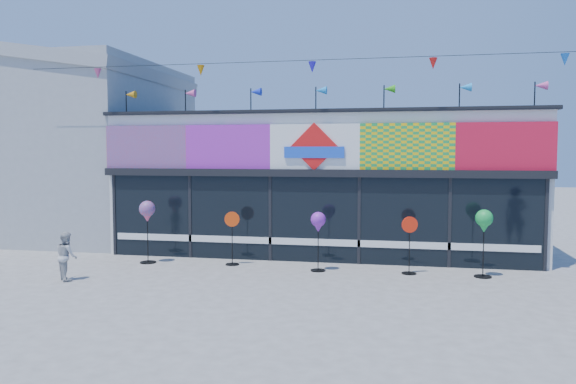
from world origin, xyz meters
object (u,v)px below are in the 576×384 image
(spinner_2, at_px, (318,224))
(spinner_3, at_px, (409,244))
(spinner_1, at_px, (232,237))
(spinner_0, at_px, (147,213))
(spinner_4, at_px, (484,223))
(child, at_px, (67,256))

(spinner_2, relative_size, spinner_3, 1.06)
(spinner_1, xyz_separation_m, spinner_3, (4.54, -0.22, -0.00))
(spinner_1, distance_m, spinner_3, 4.54)
(spinner_0, bearing_deg, spinner_4, -0.41)
(child, bearing_deg, spinner_4, -123.81)
(spinner_0, bearing_deg, spinner_3, -0.23)
(spinner_2, bearing_deg, spinner_3, 2.48)
(spinner_3, xyz_separation_m, child, (-7.77, -2.22, -0.18))
(spinner_1, xyz_separation_m, spinner_4, (6.24, -0.25, 0.55))
(spinner_3, height_order, spinner_4, spinner_4)
(spinner_3, distance_m, spinner_4, 1.79)
(spinner_3, bearing_deg, spinner_0, 179.77)
(spinner_0, distance_m, spinner_3, 6.85)
(spinner_4, bearing_deg, child, -167.03)
(spinner_0, relative_size, spinner_3, 1.19)
(spinner_2, xyz_separation_m, spinner_3, (2.22, 0.10, -0.44))
(spinner_0, relative_size, spinner_2, 1.13)
(spinner_1, bearing_deg, spinner_3, -2.72)
(spinner_3, bearing_deg, spinner_2, -177.52)
(spinner_0, relative_size, spinner_4, 1.04)
(spinner_3, bearing_deg, spinner_1, 177.28)
(child, bearing_deg, spinner_1, -99.86)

